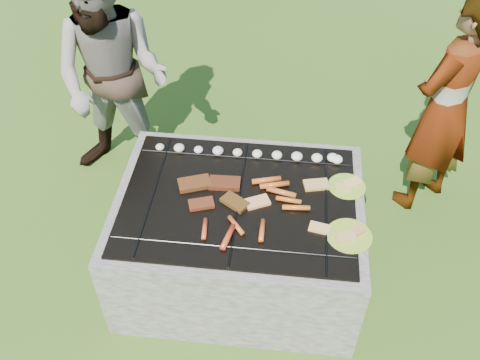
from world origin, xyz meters
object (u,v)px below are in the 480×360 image
object	(u,v)px
fire_pit	(239,239)
bystander	(113,79)
plate_near	(349,236)
cook	(446,108)
plate_far	(347,186)

from	to	relation	value
fire_pit	bystander	xyz separation A→B (m)	(-0.87, 0.78, 0.48)
fire_pit	plate_near	distance (m)	0.68
cook	bystander	bearing A→B (deg)	-42.91
fire_pit	cook	distance (m)	1.43
plate_far	plate_near	distance (m)	0.34
plate_far	cook	xyz separation A→B (m)	(0.57, 0.59, 0.13)
plate_far	plate_near	bearing A→B (deg)	-90.39
cook	plate_near	bearing A→B (deg)	16.48
cook	bystander	size ratio (longest dim) A/B	0.96
plate_far	cook	world-z (taller)	cook
bystander	plate_near	bearing A→B (deg)	-26.88
plate_far	cook	size ratio (longest dim) A/B	0.15
fire_pit	cook	size ratio (longest dim) A/B	0.88
plate_near	bystander	world-z (taller)	bystander
plate_near	bystander	size ratio (longest dim) A/B	0.19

